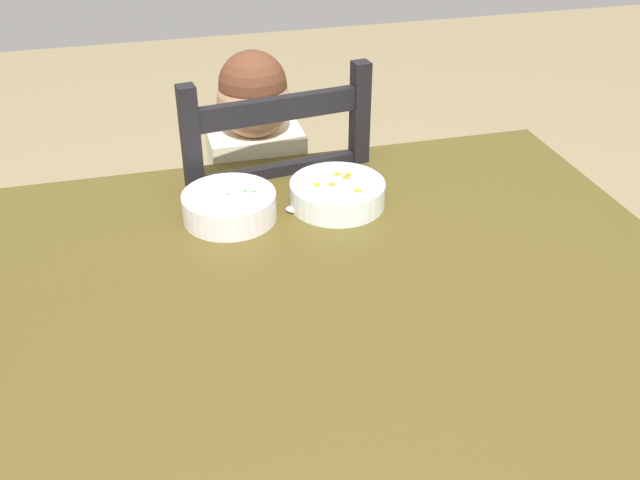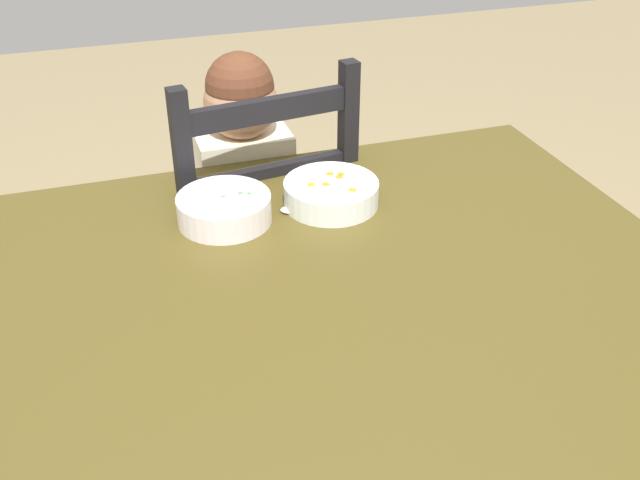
% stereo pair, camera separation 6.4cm
% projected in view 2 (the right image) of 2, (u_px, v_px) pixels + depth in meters
% --- Properties ---
extents(dining_table, '(1.26, 1.08, 0.73)m').
position_uv_depth(dining_table, '(346.00, 331.00, 1.31)').
color(dining_table, '#4D4119').
rests_on(dining_table, ground).
extents(dining_chair, '(0.47, 0.47, 0.96)m').
position_uv_depth(dining_chair, '(254.00, 249.00, 1.87)').
color(dining_chair, black).
rests_on(dining_chair, ground).
extents(child_figure, '(0.32, 0.31, 0.96)m').
position_uv_depth(child_figure, '(248.00, 189.00, 1.77)').
color(child_figure, beige).
rests_on(child_figure, ground).
extents(bowl_of_peas, '(0.18, 0.18, 0.06)m').
position_uv_depth(bowl_of_peas, '(224.00, 208.00, 1.44)').
color(bowl_of_peas, white).
rests_on(bowl_of_peas, dining_table).
extents(bowl_of_carrots, '(0.19, 0.19, 0.05)m').
position_uv_depth(bowl_of_carrots, '(331.00, 193.00, 1.50)').
color(bowl_of_carrots, white).
rests_on(bowl_of_carrots, dining_table).
extents(spoon, '(0.14, 0.07, 0.01)m').
position_uv_depth(spoon, '(301.00, 210.00, 1.48)').
color(spoon, silver).
rests_on(spoon, dining_table).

